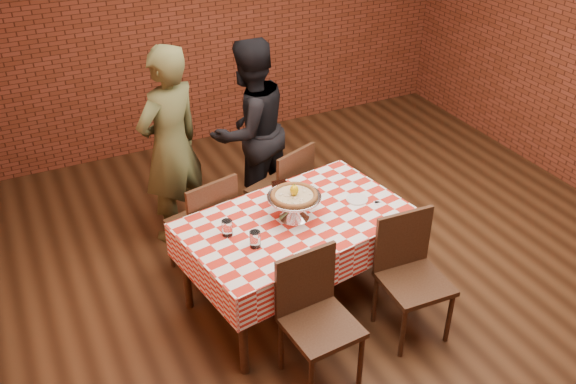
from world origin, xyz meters
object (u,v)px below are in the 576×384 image
(chair_near_right, at_px, (415,282))
(chair_far_right, at_px, (279,190))
(water_glass_right, at_px, (227,228))
(diner_olive, at_px, (171,147))
(chair_near_left, at_px, (321,326))
(table, at_px, (296,260))
(chair_far_left, at_px, (201,223))
(pizza, at_px, (294,196))
(water_glass_left, at_px, (255,239))
(diner_black, at_px, (250,130))
(condiment_caddy, at_px, (280,191))
(pizza_stand, at_px, (294,207))

(chair_near_right, relative_size, chair_far_right, 1.01)
(water_glass_right, height_order, diner_olive, diner_olive)
(chair_near_left, relative_size, chair_near_right, 1.00)
(diner_olive, bearing_deg, table, 87.78)
(chair_near_left, xyz_separation_m, chair_far_right, (0.46, 1.61, -0.00))
(chair_far_left, bearing_deg, pizza, 115.63)
(water_glass_left, distance_m, diner_black, 1.62)
(water_glass_right, bearing_deg, diner_black, 60.76)
(condiment_caddy, bearing_deg, diner_olive, 127.33)
(water_glass_left, distance_m, chair_near_right, 1.17)
(chair_far_left, xyz_separation_m, diner_black, (0.72, 0.67, 0.37))
(pizza_stand, distance_m, water_glass_left, 0.44)
(pizza, distance_m, diner_black, 1.32)
(pizza, xyz_separation_m, condiment_caddy, (0.01, 0.25, -0.11))
(water_glass_right, xyz_separation_m, chair_near_right, (1.11, -0.71, -0.35))
(chair_far_left, relative_size, diner_black, 0.56)
(pizza_stand, relative_size, diner_black, 0.24)
(table, distance_m, pizza, 0.57)
(water_glass_right, relative_size, chair_far_right, 0.13)
(condiment_caddy, relative_size, chair_near_right, 0.16)
(pizza, relative_size, chair_near_right, 0.37)
(water_glass_right, bearing_deg, diner_olive, 90.99)
(diner_olive, bearing_deg, condiment_caddy, 93.55)
(diner_black, bearing_deg, water_glass_right, 43.39)
(water_glass_right, bearing_deg, pizza, -0.51)
(chair_far_right, bearing_deg, diner_olive, -47.92)
(diner_olive, relative_size, diner_black, 1.05)
(chair_far_right, relative_size, diner_olive, 0.52)
(table, height_order, pizza_stand, pizza_stand)
(chair_far_left, bearing_deg, water_glass_right, 76.42)
(diner_olive, bearing_deg, chair_far_right, 127.43)
(chair_near_right, bearing_deg, chair_far_right, 105.28)
(water_glass_right, xyz_separation_m, chair_far_right, (0.78, 0.81, -0.36))
(water_glass_left, xyz_separation_m, chair_far_left, (-0.11, 0.84, -0.35))
(condiment_caddy, xyz_separation_m, chair_far_right, (0.26, 0.57, -0.38))
(water_glass_right, xyz_separation_m, diner_olive, (-0.02, 1.22, 0.06))
(table, bearing_deg, chair_near_left, -105.14)
(pizza_stand, height_order, diner_olive, diner_olive)
(pizza_stand, bearing_deg, chair_near_left, -104.17)
(pizza_stand, height_order, chair_far_right, pizza_stand)
(condiment_caddy, distance_m, chair_far_right, 0.73)
(chair_far_left, bearing_deg, condiment_caddy, 130.35)
(pizza_stand, height_order, condiment_caddy, pizza_stand)
(chair_near_right, distance_m, diner_olive, 2.28)
(table, distance_m, chair_far_right, 0.89)
(table, distance_m, condiment_caddy, 0.54)
(water_glass_left, height_order, diner_olive, diner_olive)
(water_glass_left, xyz_separation_m, condiment_caddy, (0.40, 0.45, 0.02))
(condiment_caddy, height_order, chair_near_left, chair_near_left)
(chair_far_right, xyz_separation_m, diner_black, (-0.05, 0.48, 0.38))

